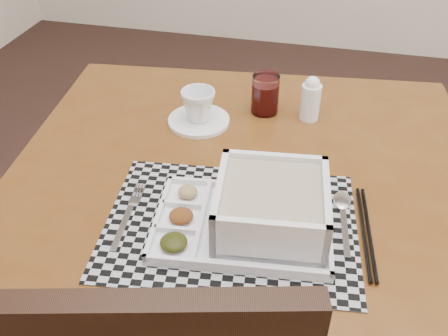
{
  "coord_description": "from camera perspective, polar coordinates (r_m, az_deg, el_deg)",
  "views": [
    {
      "loc": [
        -0.29,
        -0.78,
        1.41
      ],
      "look_at": [
        -0.46,
        -0.07,
        0.85
      ],
      "focal_mm": 40.0,
      "sensor_mm": 36.0,
      "label": 1
    }
  ],
  "objects": [
    {
      "name": "dining_table",
      "position": [
        1.08,
        2.17,
        -5.02
      ],
      "size": [
        1.12,
        1.12,
        0.76
      ],
      "color": "#5D2E11",
      "rests_on": "ground"
    },
    {
      "name": "placemat",
      "position": [
        0.94,
        0.78,
        -6.47
      ],
      "size": [
        0.5,
        0.39,
        0.0
      ],
      "primitive_type": "cube",
      "rotation": [
        0.0,
        0.0,
        0.11
      ],
      "color": "#A6A6AE",
      "rests_on": "dining_table"
    },
    {
      "name": "serving_tray",
      "position": [
        0.9,
        4.51,
        -4.97
      ],
      "size": [
        0.34,
        0.25,
        0.1
      ],
      "color": "white",
      "rests_on": "placemat"
    },
    {
      "name": "fork",
      "position": [
        0.97,
        -10.74,
        -5.17
      ],
      "size": [
        0.04,
        0.19,
        0.0
      ],
      "color": "silver",
      "rests_on": "placemat"
    },
    {
      "name": "spoon",
      "position": [
        1.0,
        13.41,
        -4.15
      ],
      "size": [
        0.04,
        0.18,
        0.01
      ],
      "color": "silver",
      "rests_on": "placemat"
    },
    {
      "name": "chopsticks",
      "position": [
        0.95,
        15.95,
        -7.0
      ],
      "size": [
        0.04,
        0.24,
        0.01
      ],
      "color": "black",
      "rests_on": "placemat"
    },
    {
      "name": "saucer",
      "position": [
        1.22,
        -2.89,
        5.43
      ],
      "size": [
        0.15,
        0.15,
        0.01
      ],
      "primitive_type": "cylinder",
      "color": "white",
      "rests_on": "dining_table"
    },
    {
      "name": "cup",
      "position": [
        1.2,
        -2.96,
        7.18
      ],
      "size": [
        0.1,
        0.1,
        0.08
      ],
      "primitive_type": "imported",
      "rotation": [
        0.0,
        0.0,
        -0.18
      ],
      "color": "white",
      "rests_on": "saucer"
    },
    {
      "name": "juice_glass",
      "position": [
        1.25,
        4.73,
        8.26
      ],
      "size": [
        0.07,
        0.07,
        0.1
      ],
      "color": "white",
      "rests_on": "dining_table"
    },
    {
      "name": "creamer_bottle",
      "position": [
        1.23,
        9.88,
        7.8
      ],
      "size": [
        0.05,
        0.05,
        0.11
      ],
      "color": "white",
      "rests_on": "dining_table"
    }
  ]
}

